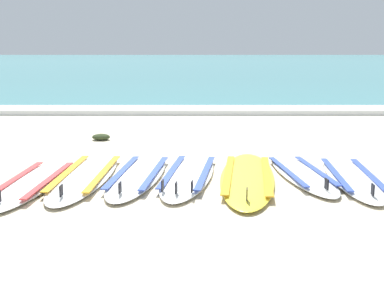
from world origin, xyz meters
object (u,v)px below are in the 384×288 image
surfboard_1 (85,175)px  surfboard_2 (137,175)px  surfboard_3 (188,174)px  surfboard_4 (246,177)px  surfboard_0 (32,182)px  surfboard_5 (301,174)px  surfboard_6 (351,177)px

surfboard_1 → surfboard_2: size_ratio=1.07×
surfboard_2 → surfboard_3: 0.57m
surfboard_1 → surfboard_4: bearing=-2.3°
surfboard_0 → surfboard_2: bearing=15.3°
surfboard_4 → surfboard_5: same height
surfboard_2 → surfboard_4: size_ratio=0.88×
surfboard_0 → surfboard_1: (0.51, 0.28, -0.00)m
surfboard_0 → surfboard_1: same height
surfboard_4 → surfboard_1: bearing=177.7°
surfboard_4 → surfboard_5: (0.64, 0.15, 0.00)m
surfboard_0 → surfboard_3: (1.68, 0.32, 0.00)m
surfboard_1 → surfboard_2: bearing=2.3°
surfboard_2 → surfboard_0: bearing=-164.7°
surfboard_3 → surfboard_6: bearing=-3.3°
surfboard_1 → surfboard_5: (2.46, 0.08, 0.00)m
surfboard_3 → surfboard_0: bearing=-169.3°
surfboard_0 → surfboard_5: (2.97, 0.36, 0.00)m
surfboard_3 → surfboard_6: (1.83, -0.10, -0.00)m
surfboard_6 → surfboard_3: bearing=176.7°
surfboard_2 → surfboard_6: size_ratio=1.04×
surfboard_1 → surfboard_6: size_ratio=1.12×
surfboard_2 → surfboard_5: same height
surfboard_2 → surfboard_3: size_ratio=0.98×
surfboard_4 → surfboard_3: bearing=170.3°
surfboard_5 → surfboard_6: size_ratio=0.95×
surfboard_1 → surfboard_0: bearing=-151.4°
surfboard_3 → surfboard_5: size_ratio=1.12×
surfboard_0 → surfboard_5: size_ratio=1.08×
surfboard_6 → surfboard_1: bearing=178.7°
surfboard_3 → surfboard_4: same height
surfboard_2 → surfboard_1: bearing=-177.7°
surfboard_6 → surfboard_5: bearing=164.7°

